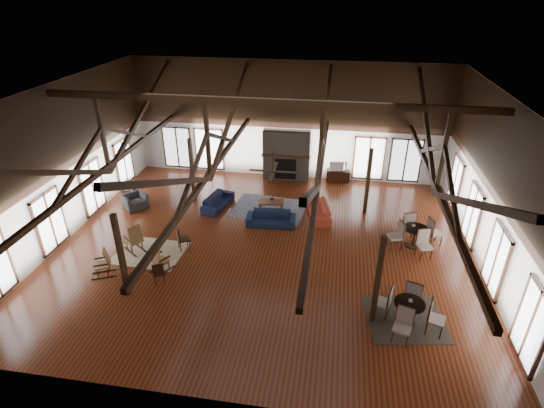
% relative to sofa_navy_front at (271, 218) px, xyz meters
% --- Properties ---
extents(floor, '(16.00, 16.00, 0.00)m').
position_rel_sofa_navy_front_xyz_m(floor, '(0.01, -1.74, -0.30)').
color(floor, '#602E14').
rests_on(floor, ground).
extents(ceiling, '(16.00, 14.00, 0.02)m').
position_rel_sofa_navy_front_xyz_m(ceiling, '(0.01, -1.74, 5.70)').
color(ceiling, black).
rests_on(ceiling, wall_back).
extents(wall_back, '(16.00, 0.02, 6.00)m').
position_rel_sofa_navy_front_xyz_m(wall_back, '(0.01, 5.26, 2.70)').
color(wall_back, silver).
rests_on(wall_back, floor).
extents(wall_front, '(16.00, 0.02, 6.00)m').
position_rel_sofa_navy_front_xyz_m(wall_front, '(0.01, -8.74, 2.70)').
color(wall_front, silver).
rests_on(wall_front, floor).
extents(wall_left, '(0.02, 14.00, 6.00)m').
position_rel_sofa_navy_front_xyz_m(wall_left, '(-7.99, -1.74, 2.70)').
color(wall_left, silver).
rests_on(wall_left, floor).
extents(wall_right, '(0.02, 14.00, 6.00)m').
position_rel_sofa_navy_front_xyz_m(wall_right, '(8.01, -1.74, 2.70)').
color(wall_right, silver).
rests_on(wall_right, floor).
extents(roof_truss, '(15.60, 14.07, 3.14)m').
position_rel_sofa_navy_front_xyz_m(roof_truss, '(0.01, -1.74, 3.73)').
color(roof_truss, black).
rests_on(roof_truss, wall_back).
extents(post_grid, '(8.16, 7.16, 3.05)m').
position_rel_sofa_navy_front_xyz_m(post_grid, '(0.01, -1.74, 1.22)').
color(post_grid, black).
rests_on(post_grid, floor).
extents(fireplace, '(2.50, 0.69, 2.60)m').
position_rel_sofa_navy_front_xyz_m(fireplace, '(0.01, 4.93, 0.99)').
color(fireplace, brown).
rests_on(fireplace, floor).
extents(ceiling_fan, '(1.60, 1.60, 0.75)m').
position_rel_sofa_navy_front_xyz_m(ceiling_fan, '(0.51, -2.74, 3.43)').
color(ceiling_fan, black).
rests_on(ceiling_fan, roof_truss).
extents(sofa_navy_front, '(2.12, 0.92, 0.61)m').
position_rel_sofa_navy_front_xyz_m(sofa_navy_front, '(0.00, 0.00, 0.00)').
color(sofa_navy_front, '#121C34').
rests_on(sofa_navy_front, floor).
extents(sofa_navy_left, '(2.10, 1.16, 0.58)m').
position_rel_sofa_navy_front_xyz_m(sofa_navy_left, '(-2.69, 1.21, -0.01)').
color(sofa_navy_left, black).
rests_on(sofa_navy_left, floor).
extents(sofa_orange, '(2.18, 1.22, 0.60)m').
position_rel_sofa_navy_front_xyz_m(sofa_orange, '(1.97, 1.06, -0.00)').
color(sofa_orange, '#A4321F').
rests_on(sofa_orange, floor).
extents(coffee_table, '(1.24, 0.76, 0.45)m').
position_rel_sofa_navy_front_xyz_m(coffee_table, '(-0.21, 1.31, 0.09)').
color(coffee_table, brown).
rests_on(coffee_table, floor).
extents(vase, '(0.22, 0.22, 0.19)m').
position_rel_sofa_navy_front_xyz_m(vase, '(-0.18, 1.41, 0.24)').
color(vase, '#B2B2B2').
rests_on(vase, coffee_table).
extents(armchair, '(1.35, 1.36, 0.66)m').
position_rel_sofa_navy_front_xyz_m(armchair, '(-6.44, 0.55, 0.03)').
color(armchair, '#2B2A2D').
rests_on(armchair, floor).
extents(side_table_lamp, '(0.48, 0.48, 1.22)m').
position_rel_sofa_navy_front_xyz_m(side_table_lamp, '(-6.98, 1.19, 0.16)').
color(side_table_lamp, black).
rests_on(side_table_lamp, floor).
extents(rocking_chair_a, '(1.02, 0.93, 1.18)m').
position_rel_sofa_navy_front_xyz_m(rocking_chair_a, '(-4.82, -2.84, 0.25)').
color(rocking_chair_a, brown).
rests_on(rocking_chair_a, floor).
extents(rocking_chair_b, '(0.79, 0.93, 1.06)m').
position_rel_sofa_navy_front_xyz_m(rocking_chair_b, '(-3.44, -3.89, 0.19)').
color(rocking_chair_b, brown).
rests_on(rocking_chair_b, floor).
extents(rocking_chair_c, '(0.93, 0.75, 1.06)m').
position_rel_sofa_navy_front_xyz_m(rocking_chair_c, '(-5.24, -4.37, 0.19)').
color(rocking_chair_c, brown).
rests_on(rocking_chair_c, floor).
extents(side_chair_a, '(0.59, 0.59, 1.01)m').
position_rel_sofa_navy_front_xyz_m(side_chair_a, '(-3.12, -2.44, 0.28)').
color(side_chair_a, black).
rests_on(side_chair_a, floor).
extents(side_chair_b, '(0.51, 0.51, 0.89)m').
position_rel_sofa_navy_front_xyz_m(side_chair_b, '(-3.15, -4.58, 0.21)').
color(side_chair_b, black).
rests_on(side_chair_b, floor).
extents(cafe_table_near, '(2.18, 2.18, 1.12)m').
position_rel_sofa_navy_front_xyz_m(cafe_table_near, '(5.04, -5.21, 0.25)').
color(cafe_table_near, black).
rests_on(cafe_table_near, floor).
extents(cafe_table_far, '(2.22, 2.22, 1.14)m').
position_rel_sofa_navy_front_xyz_m(cafe_table_far, '(5.82, -0.73, 0.26)').
color(cafe_table_far, black).
rests_on(cafe_table_far, floor).
extents(cup_near, '(0.15, 0.15, 0.10)m').
position_rel_sofa_navy_front_xyz_m(cup_near, '(5.05, -5.16, 0.55)').
color(cup_near, '#B2B2B2').
rests_on(cup_near, cafe_table_near).
extents(cup_far, '(0.12, 0.12, 0.09)m').
position_rel_sofa_navy_front_xyz_m(cup_far, '(5.73, -0.64, 0.56)').
color(cup_far, '#B2B2B2').
rests_on(cup_far, cafe_table_far).
extents(tv_console, '(1.19, 0.45, 0.60)m').
position_rel_sofa_navy_front_xyz_m(tv_console, '(2.73, 5.01, -0.01)').
color(tv_console, black).
rests_on(tv_console, floor).
extents(television, '(0.89, 0.24, 0.51)m').
position_rel_sofa_navy_front_xyz_m(television, '(2.69, 5.01, 0.55)').
color(television, '#B2B2B2').
rests_on(television, tv_console).
extents(rug_tan, '(2.63, 2.11, 0.01)m').
position_rel_sofa_navy_front_xyz_m(rug_tan, '(-4.26, -2.85, -0.30)').
color(rug_tan, tan).
rests_on(rug_tan, floor).
extents(rug_navy, '(3.51, 2.78, 0.01)m').
position_rel_sofa_navy_front_xyz_m(rug_navy, '(-0.33, 1.41, -0.30)').
color(rug_navy, '#1C254E').
rests_on(rug_navy, floor).
extents(rug_dark, '(2.65, 2.48, 0.01)m').
position_rel_sofa_navy_front_xyz_m(rug_dark, '(5.03, -5.02, -0.30)').
color(rug_dark, black).
rests_on(rug_dark, floor).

